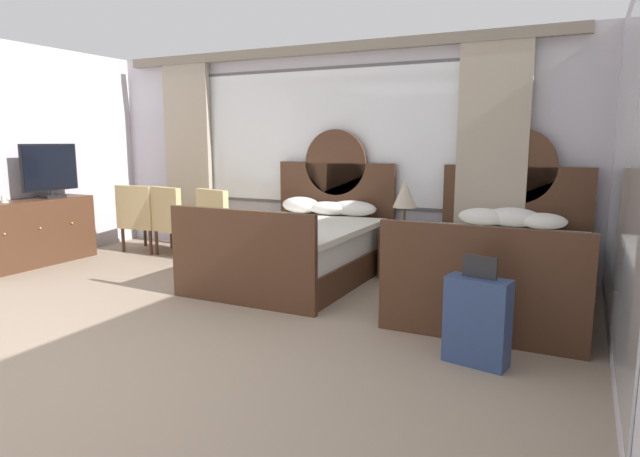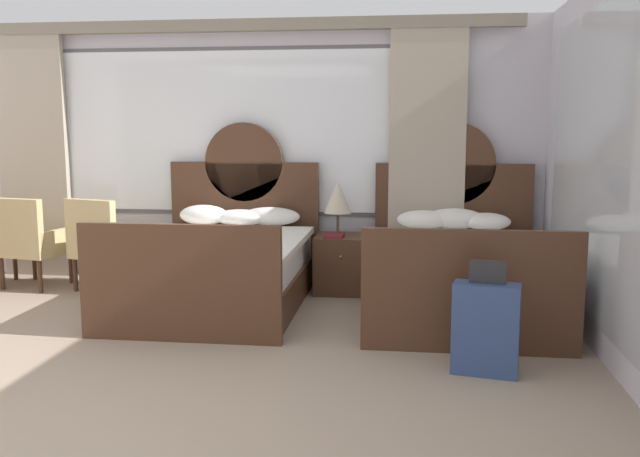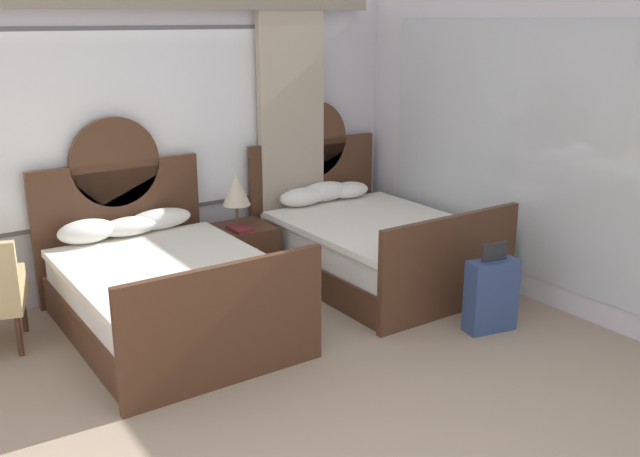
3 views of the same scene
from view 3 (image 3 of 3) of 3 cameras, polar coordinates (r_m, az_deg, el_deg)
wall_back_window at (r=6.60m, az=-18.50°, el=6.49°), size 6.53×0.22×2.70m
wall_right_mirror at (r=6.43m, az=18.46°, el=5.63°), size 0.08×4.97×2.70m
bed_near_window at (r=5.93m, az=-12.51°, el=-4.76°), size 1.56×2.17×1.66m
bed_near_mirror at (r=6.95m, az=4.03°, el=-1.18°), size 1.56×2.17×1.66m
nightstand_between_beds at (r=6.92m, az=-6.24°, el=-2.02°), size 0.54×0.56×0.56m
table_lamp_on_nightstand at (r=6.71m, az=-6.81°, el=3.13°), size 0.27×0.27×0.53m
book_on_nightstand at (r=6.70m, az=-6.48°, el=-0.01°), size 0.18×0.26×0.03m
suitcase_on_floor at (r=5.96m, az=13.69°, el=-5.26°), size 0.45×0.26×0.76m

